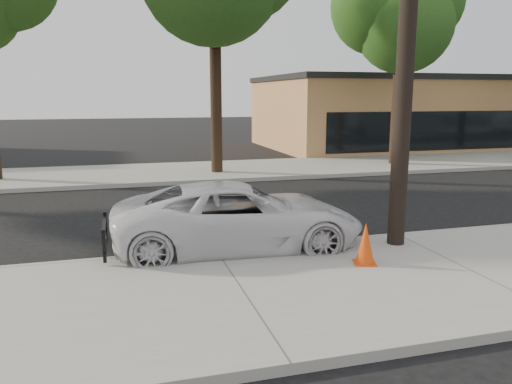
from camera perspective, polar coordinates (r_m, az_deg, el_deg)
ground at (r=11.87m, az=-6.59°, el=-4.24°), size 120.00×120.00×0.00m
near_sidewalk at (r=7.85m, az=-1.49°, el=-11.72°), size 90.00×4.40×0.15m
far_sidewalk at (r=20.13m, az=-10.45°, el=2.16°), size 90.00×5.00×0.15m
curb_near at (r=9.87m, az=-4.64°, el=-6.92°), size 90.00×0.12×0.16m
building_main at (r=32.61m, az=17.58°, el=8.56°), size 18.00×10.00×4.00m
utility_pole at (r=10.28m, az=17.02°, el=19.46°), size 1.40×0.34×9.00m
tree_d at (r=22.92m, az=16.92°, el=18.73°), size 4.50×4.35×8.75m
police_cruiser at (r=10.09m, az=-1.99°, el=-2.83°), size 5.14×2.62×1.39m
traffic_cone at (r=9.11m, az=12.39°, el=-5.82°), size 0.48×0.48×0.74m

